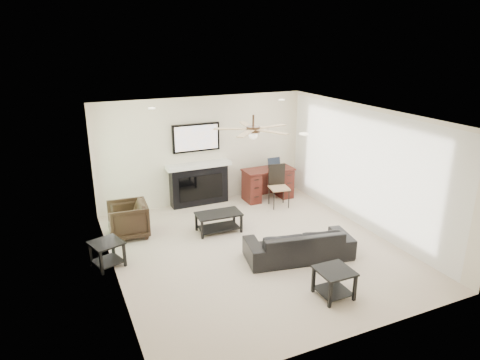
{
  "coord_description": "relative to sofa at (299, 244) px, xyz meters",
  "views": [
    {
      "loc": [
        -3.18,
        -6.42,
        3.75
      ],
      "look_at": [
        -0.06,
        0.52,
        1.21
      ],
      "focal_mm": 32.0,
      "sensor_mm": 36.0,
      "label": 1
    }
  ],
  "objects": [
    {
      "name": "room_shell",
      "position": [
        -0.39,
        0.7,
        1.41
      ],
      "size": [
        5.5,
        5.54,
        2.52
      ],
      "color": "beige",
      "rests_on": "ground"
    },
    {
      "name": "armchair",
      "position": [
        -2.6,
        2.15,
        0.07
      ],
      "size": [
        0.81,
        0.79,
        0.69
      ],
      "primitive_type": "imported",
      "rotation": [
        0.0,
        0.0,
        -1.64
      ],
      "color": "black",
      "rests_on": "ground"
    },
    {
      "name": "end_table_left",
      "position": [
        -3.15,
        1.1,
        -0.05
      ],
      "size": [
        0.63,
        0.63,
        0.45
      ],
      "primitive_type": "cube",
      "rotation": [
        0.0,
        0.0,
        0.32
      ],
      "color": "black",
      "rests_on": "ground"
    },
    {
      "name": "laptop",
      "position": [
        1.08,
        2.83,
        0.6
      ],
      "size": [
        0.33,
        0.24,
        0.23
      ],
      "primitive_type": "cube",
      "color": "black",
      "rests_on": "desk"
    },
    {
      "name": "coffee_table",
      "position": [
        -0.9,
        1.6,
        -0.08
      ],
      "size": [
        0.92,
        0.54,
        0.4
      ],
      "primitive_type": "cube",
      "rotation": [
        0.0,
        0.0,
        -0.05
      ],
      "color": "black",
      "rests_on": "ground"
    },
    {
      "name": "desk",
      "position": [
        0.88,
        2.85,
        0.1
      ],
      "size": [
        1.22,
        0.56,
        0.76
      ],
      "primitive_type": "cube",
      "color": "#3B130E",
      "rests_on": "ground"
    },
    {
      "name": "fireplace_unit",
      "position": [
        -0.75,
        3.2,
        0.68
      ],
      "size": [
        1.52,
        0.34,
        1.91
      ],
      "primitive_type": "cube",
      "color": "black",
      "rests_on": "ground"
    },
    {
      "name": "desk_chair",
      "position": [
        0.88,
        2.3,
        0.21
      ],
      "size": [
        0.49,
        0.5,
        0.97
      ],
      "primitive_type": "cube",
      "rotation": [
        0.0,
        0.0,
        -0.17
      ],
      "color": "black",
      "rests_on": "ground"
    },
    {
      "name": "sofa",
      "position": [
        0.0,
        0.0,
        0.0
      ],
      "size": [
        1.99,
        1.07,
        0.55
      ],
      "primitive_type": "imported",
      "rotation": [
        0.0,
        0.0,
        2.96
      ],
      "color": "black",
      "rests_on": "ground"
    },
    {
      "name": "end_table_near",
      "position": [
        -0.15,
        -1.25,
        -0.05
      ],
      "size": [
        0.52,
        0.52,
        0.45
      ],
      "primitive_type": "cube",
      "rotation": [
        0.0,
        0.0,
        -0.01
      ],
      "color": "black",
      "rests_on": "ground"
    }
  ]
}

